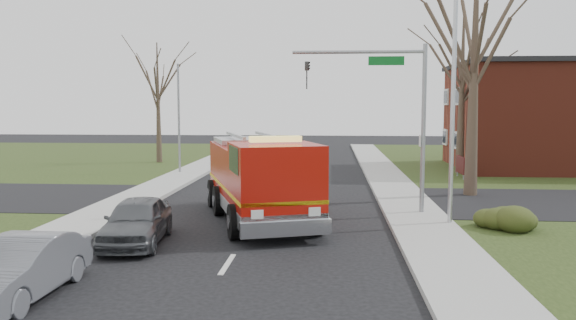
# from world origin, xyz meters

# --- Properties ---
(ground) EXTENTS (120.00, 120.00, 0.00)m
(ground) POSITION_xyz_m (0.00, 0.00, 0.00)
(ground) COLOR black
(ground) RESTS_ON ground
(sidewalk_right) EXTENTS (2.40, 80.00, 0.15)m
(sidewalk_right) POSITION_xyz_m (6.20, 0.00, 0.07)
(sidewalk_right) COLOR #9B9B96
(sidewalk_right) RESTS_ON ground
(sidewalk_left) EXTENTS (2.40, 80.00, 0.15)m
(sidewalk_left) POSITION_xyz_m (-6.20, 0.00, 0.07)
(sidewalk_left) COLOR #9B9B96
(sidewalk_left) RESTS_ON ground
(brick_building) EXTENTS (15.40, 10.40, 7.25)m
(brick_building) POSITION_xyz_m (19.00, 18.00, 3.66)
(brick_building) COLOR maroon
(brick_building) RESTS_ON ground
(health_center_sign) EXTENTS (0.12, 2.00, 1.40)m
(health_center_sign) POSITION_xyz_m (10.50, 12.50, 0.88)
(health_center_sign) COLOR #420F0F
(health_center_sign) RESTS_ON ground
(hedge_corner) EXTENTS (2.80, 2.00, 0.90)m
(hedge_corner) POSITION_xyz_m (9.00, -1.00, 0.58)
(hedge_corner) COLOR #253212
(hedge_corner) RESTS_ON lawn_right
(bare_tree_near) EXTENTS (6.00, 6.00, 12.00)m
(bare_tree_near) POSITION_xyz_m (9.50, 6.00, 7.41)
(bare_tree_near) COLOR #3D2D24
(bare_tree_near) RESTS_ON ground
(bare_tree_far) EXTENTS (5.25, 5.25, 10.50)m
(bare_tree_far) POSITION_xyz_m (11.00, 15.00, 6.49)
(bare_tree_far) COLOR #3D2D24
(bare_tree_far) RESTS_ON ground
(bare_tree_left) EXTENTS (4.50, 4.50, 9.00)m
(bare_tree_left) POSITION_xyz_m (-10.00, 20.00, 5.56)
(bare_tree_left) COLOR #3D2D24
(bare_tree_left) RESTS_ON ground
(traffic_signal_mast) EXTENTS (5.29, 0.18, 6.80)m
(traffic_signal_mast) POSITION_xyz_m (5.21, 1.50, 4.71)
(traffic_signal_mast) COLOR gray
(traffic_signal_mast) RESTS_ON ground
(streetlight_pole) EXTENTS (1.48, 0.16, 8.40)m
(streetlight_pole) POSITION_xyz_m (7.14, -0.50, 4.55)
(streetlight_pole) COLOR #B7BABF
(streetlight_pole) RESTS_ON ground
(utility_pole_far) EXTENTS (0.14, 0.14, 7.00)m
(utility_pole_far) POSITION_xyz_m (-6.80, 14.00, 3.50)
(utility_pole_far) COLOR gray
(utility_pole_far) RESTS_ON ground
(fire_engine) EXTENTS (5.42, 8.89, 3.39)m
(fire_engine) POSITION_xyz_m (0.17, -0.06, 1.54)
(fire_engine) COLOR #A30F07
(fire_engine) RESTS_ON ground
(parked_car_maroon) EXTENTS (2.23, 4.54, 1.49)m
(parked_car_maroon) POSITION_xyz_m (-3.31, -3.89, 0.74)
(parked_car_maroon) COLOR #4F5256
(parked_car_maroon) RESTS_ON ground
(parked_car_gray) EXTENTS (1.55, 4.27, 1.40)m
(parked_car_gray) POSITION_xyz_m (-4.20, -9.04, 0.70)
(parked_car_gray) COLOR slate
(parked_car_gray) RESTS_ON ground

